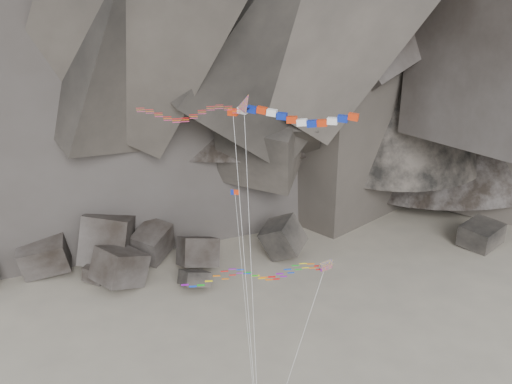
{
  "coord_description": "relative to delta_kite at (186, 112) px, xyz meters",
  "views": [
    {
      "loc": [
        0.67,
        -45.46,
        40.31
      ],
      "look_at": [
        3.82,
        6.0,
        21.44
      ],
      "focal_mm": 45.0,
      "sensor_mm": 36.0,
      "label": 1
    }
  ],
  "objects": [
    {
      "name": "delta_kite",
      "position": [
        0.0,
        0.0,
        0.0
      ],
      "size": [
        9.05,
        5.51,
        29.72
      ],
      "rotation": [
        0.0,
        0.0,
        0.37
      ],
      "color": "red",
      "rests_on": "ground"
    },
    {
      "name": "boulder_field",
      "position": [
        -7.44,
        33.69,
        -27.47
      ],
      "size": [
        80.08,
        17.52,
        8.85
      ],
      "color": "#47423F",
      "rests_on": "ground"
    },
    {
      "name": "pennant_kite",
      "position": [
        3.75,
        -1.45,
        -10.27
      ],
      "size": [
        2.03,
        3.71,
        22.67
      ],
      "rotation": [
        0.0,
        0.0,
        -0.28
      ],
      "color": "red",
      "rests_on": "ground"
    },
    {
      "name": "banner_kite",
      "position": [
        7.63,
        -0.35,
        -0.5
      ],
      "size": [
        9.33,
        6.18,
        28.69
      ],
      "rotation": [
        0.0,
        0.0,
        -0.36
      ],
      "color": "red",
      "rests_on": "ground"
    },
    {
      "name": "parafoil_kite",
      "position": [
        4.58,
        -0.7,
        -12.85
      ],
      "size": [
        12.39,
        4.4,
        16.4
      ],
      "rotation": [
        0.0,
        0.0,
        0.44
      ],
      "color": "#E1BA0C",
      "rests_on": "ground"
    }
  ]
}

